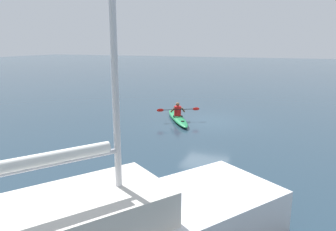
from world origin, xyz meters
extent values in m
plane|color=#233847|center=(0.00, 0.00, 0.00)|extent=(160.00, 160.00, 0.00)
ellipsoid|color=#19723F|center=(1.54, 0.49, 0.14)|extent=(2.77, 3.96, 0.27)
torus|color=black|center=(1.49, 0.56, 0.25)|extent=(0.77, 0.77, 0.04)
cylinder|color=black|center=(0.86, 1.58, 0.26)|extent=(0.18, 0.18, 0.02)
cylinder|color=red|center=(1.55, 0.48, 0.54)|extent=(0.39, 0.39, 0.53)
sphere|color=brown|center=(1.55, 0.48, 0.92)|extent=(0.21, 0.21, 0.21)
cylinder|color=black|center=(1.44, 0.65, 0.66)|extent=(1.73, 1.09, 0.03)
ellipsoid|color=red|center=(0.58, 0.12, 0.66)|extent=(0.36, 0.24, 0.17)
ellipsoid|color=red|center=(2.30, 1.18, 0.66)|extent=(0.36, 0.24, 0.17)
cylinder|color=brown|center=(1.25, 0.39, 0.61)|extent=(0.22, 0.29, 0.34)
cylinder|color=brown|center=(1.76, 0.70, 0.61)|extent=(0.32, 0.13, 0.34)
cone|color=white|center=(-3.81, 8.82, 0.52)|extent=(1.32, 1.30, 0.99)
cube|color=beige|center=(-0.92, 13.07, 1.38)|extent=(3.60, 4.15, 0.67)
cylinder|color=silver|center=(-0.61, 13.53, 2.39)|extent=(1.97, 2.83, 0.09)
cylinder|color=white|center=(-0.61, 13.53, 2.49)|extent=(1.87, 2.61, 0.20)
camera|label=1|loc=(-4.37, 16.78, 4.27)|focal=33.84mm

